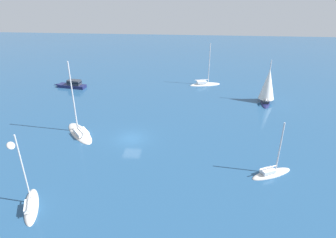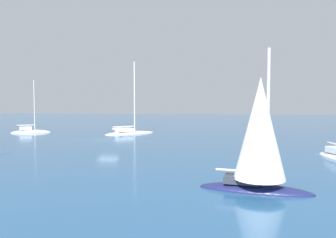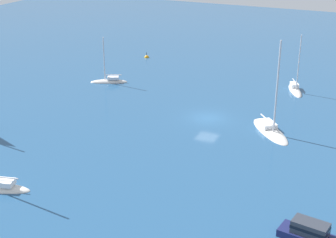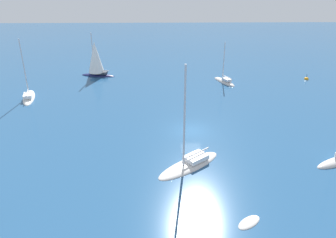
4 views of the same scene
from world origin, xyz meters
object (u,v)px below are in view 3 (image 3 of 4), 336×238
(powerboat, at_px, (317,236))
(ketch_1, at_px, (270,130))
(sloop_1, at_px, (295,90))
(channel_buoy, at_px, (147,57))
(yacht, at_px, (109,81))

(powerboat, xyz_separation_m, ketch_1, (-8.32, 19.12, -0.42))
(sloop_1, distance_m, ketch_1, 15.36)
(channel_buoy, bearing_deg, ketch_1, -39.68)
(channel_buoy, bearing_deg, sloop_1, -14.92)
(sloop_1, relative_size, ketch_1, 0.77)
(powerboat, distance_m, yacht, 43.49)
(ketch_1, bearing_deg, powerboat, -15.41)
(sloop_1, height_order, channel_buoy, sloop_1)
(yacht, relative_size, sloop_1, 0.84)
(channel_buoy, bearing_deg, yacht, -84.77)
(powerboat, bearing_deg, ketch_1, 122.83)
(powerboat, bearing_deg, channel_buoy, 139.73)
(ketch_1, bearing_deg, yacht, -145.93)
(sloop_1, bearing_deg, yacht, -97.18)
(sloop_1, height_order, ketch_1, ketch_1)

